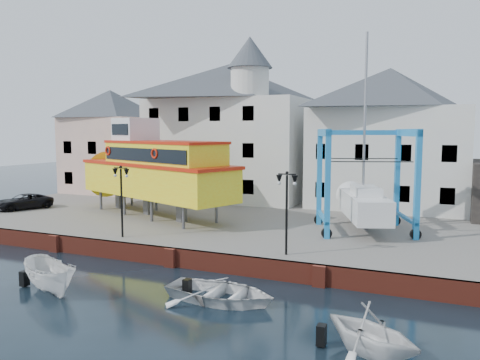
% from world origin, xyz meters
% --- Properties ---
extents(ground, '(140.00, 140.00, 0.00)m').
position_xyz_m(ground, '(0.00, 0.00, 0.00)').
color(ground, black).
rests_on(ground, ground).
extents(hardstanding, '(44.00, 22.00, 1.00)m').
position_xyz_m(hardstanding, '(0.00, 11.00, 0.50)').
color(hardstanding, '#656058').
rests_on(hardstanding, ground).
extents(quay_wall, '(44.00, 0.47, 1.00)m').
position_xyz_m(quay_wall, '(-0.00, 0.10, 0.50)').
color(quay_wall, maroon).
rests_on(quay_wall, ground).
extents(building_pink, '(8.00, 7.00, 10.30)m').
position_xyz_m(building_pink, '(-18.00, 18.00, 6.15)').
color(building_pink, '#CCA39A').
rests_on(building_pink, hardstanding).
extents(building_white_main, '(14.00, 8.30, 14.00)m').
position_xyz_m(building_white_main, '(-4.87, 18.39, 7.34)').
color(building_white_main, silver).
rests_on(building_white_main, hardstanding).
extents(building_white_right, '(12.00, 8.00, 11.20)m').
position_xyz_m(building_white_right, '(9.00, 19.00, 6.60)').
color(building_white_right, silver).
rests_on(building_white_right, hardstanding).
extents(lamp_post_left, '(1.12, 0.32, 4.20)m').
position_xyz_m(lamp_post_left, '(-4.00, 1.20, 4.17)').
color(lamp_post_left, black).
rests_on(lamp_post_left, hardstanding).
extents(lamp_post_right, '(1.12, 0.32, 4.20)m').
position_xyz_m(lamp_post_right, '(6.00, 1.20, 4.17)').
color(lamp_post_right, black).
rests_on(lamp_post_right, hardstanding).
extents(tour_boat, '(16.64, 9.70, 7.13)m').
position_xyz_m(tour_boat, '(-6.88, 8.12, 4.36)').
color(tour_boat, '#59595E').
rests_on(tour_boat, hardstanding).
extents(travel_lift, '(6.80, 8.22, 12.10)m').
position_xyz_m(travel_lift, '(8.48, 8.97, 3.03)').
color(travel_lift, '#1874B9').
rests_on(travel_lift, hardstanding).
extents(van, '(3.62, 4.75, 1.20)m').
position_xyz_m(van, '(-17.36, 6.20, 1.60)').
color(van, black).
rests_on(van, hardstanding).
extents(motorboat_a, '(4.48, 3.26, 1.63)m').
position_xyz_m(motorboat_a, '(-2.91, -5.42, 0.00)').
color(motorboat_a, white).
rests_on(motorboat_a, ground).
extents(motorboat_b, '(4.96, 3.62, 1.00)m').
position_xyz_m(motorboat_b, '(4.59, -3.51, 0.00)').
color(motorboat_b, white).
rests_on(motorboat_b, ground).
extents(motorboat_c, '(4.46, 4.28, 1.82)m').
position_xyz_m(motorboat_c, '(11.10, -5.97, 0.00)').
color(motorboat_c, white).
rests_on(motorboat_c, ground).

